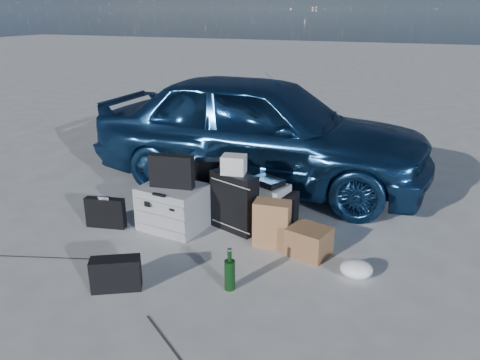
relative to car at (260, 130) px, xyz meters
name	(u,v)px	position (x,y,z in m)	size (l,w,h in m)	color
ground	(170,261)	(-0.06, -2.15, -0.69)	(60.00, 60.00, 0.00)	beige
car	(260,130)	(0.00, 0.00, 0.00)	(1.63, 4.06, 1.38)	navy
pelican_case	(174,207)	(-0.36, -1.53, -0.47)	(0.61, 0.50, 0.44)	#929597
laptop_bag	(172,171)	(-0.35, -1.55, -0.09)	(0.43, 0.11, 0.32)	black
briefcase	(106,213)	(-1.00, -1.79, -0.54)	(0.40, 0.09, 0.31)	black
suitcase_left	(217,186)	(-0.11, -1.04, -0.39)	(0.46, 0.17, 0.60)	black
suitcase_right	(234,202)	(0.22, -1.35, -0.40)	(0.49, 0.18, 0.59)	black
white_carton	(234,164)	(0.22, -1.34, -0.01)	(0.22, 0.18, 0.18)	beige
duffel_bag	(267,206)	(0.45, -1.02, -0.54)	(0.63, 0.27, 0.31)	black
flat_box_white	(266,188)	(0.44, -1.01, -0.34)	(0.42, 0.32, 0.07)	beige
flat_box_black	(268,182)	(0.44, -0.99, -0.27)	(0.31, 0.22, 0.07)	black
kraft_bag	(272,224)	(0.67, -1.52, -0.47)	(0.33, 0.20, 0.44)	#AF704C
cardboard_box	(309,241)	(1.04, -1.57, -0.56)	(0.34, 0.30, 0.26)	olive
plastic_bag	(356,269)	(1.49, -1.79, -0.62)	(0.27, 0.23, 0.15)	white
messenger_bag	(116,274)	(-0.23, -2.68, -0.56)	(0.38, 0.14, 0.27)	black
green_bottle	(230,270)	(0.60, -2.35, -0.52)	(0.09, 0.09, 0.34)	black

